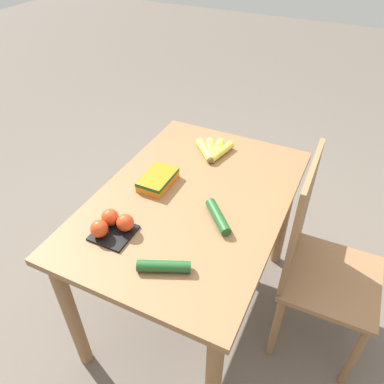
% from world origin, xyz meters
% --- Properties ---
extents(ground_plane, '(12.00, 12.00, 0.00)m').
position_xyz_m(ground_plane, '(0.00, 0.00, 0.00)').
color(ground_plane, '#665B51').
extents(dining_table, '(1.13, 0.78, 0.76)m').
position_xyz_m(dining_table, '(0.00, 0.00, 0.64)').
color(dining_table, olive).
rests_on(dining_table, ground_plane).
extents(chair, '(0.43, 0.41, 1.01)m').
position_xyz_m(chair, '(-0.09, 0.56, 0.52)').
color(chair, '#8E6642').
rests_on(chair, ground_plane).
extents(banana_bunch, '(0.19, 0.19, 0.04)m').
position_xyz_m(banana_bunch, '(-0.34, -0.05, 0.78)').
color(banana_bunch, brown).
rests_on(banana_bunch, dining_table).
extents(tomato_pack, '(0.15, 0.15, 0.08)m').
position_xyz_m(tomato_pack, '(0.31, -0.18, 0.80)').
color(tomato_pack, black).
rests_on(tomato_pack, dining_table).
extents(carrot_bag, '(0.19, 0.12, 0.05)m').
position_xyz_m(carrot_bag, '(-0.02, -0.18, 0.79)').
color(carrot_bag, orange).
rests_on(carrot_bag, dining_table).
extents(cucumber_near, '(0.11, 0.19, 0.04)m').
position_xyz_m(cucumber_near, '(0.39, 0.08, 0.78)').
color(cucumber_near, '#1E5123').
rests_on(cucumber_near, dining_table).
extents(cucumber_far, '(0.16, 0.16, 0.04)m').
position_xyz_m(cucumber_far, '(0.08, 0.15, 0.78)').
color(cucumber_far, '#1E5123').
rests_on(cucumber_far, dining_table).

